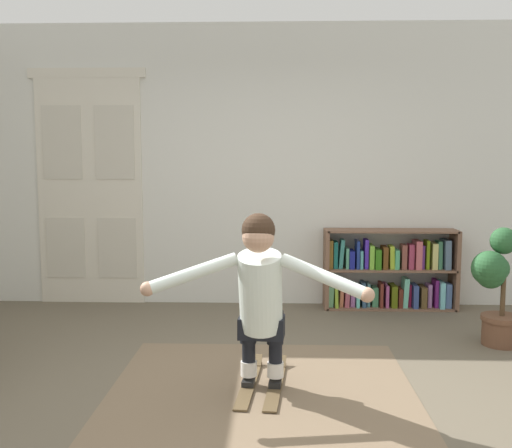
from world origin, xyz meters
The scene contains 8 objects.
ground_plane centered at (0.00, 0.00, 0.00)m, with size 7.20×7.20×0.00m, color brown.
back_wall centered at (0.00, 2.60, 1.45)m, with size 6.00×0.10×2.90m, color silver.
double_door centered at (-1.75, 2.54, 1.23)m, with size 1.22×0.05×2.45m.
rug centered at (0.12, 0.24, 0.00)m, with size 2.02×1.80×0.01m, color #75614A.
bookshelf centered at (1.38, 2.39, 0.37)m, with size 1.34×0.30×0.81m.
potted_plant centered at (2.01, 1.25, 0.52)m, with size 0.42×0.41×0.97m.
skis_pair centered at (0.12, 0.27, 0.02)m, with size 0.34×0.89×0.07m.
person_skier centered at (0.10, 0.11, 0.70)m, with size 1.41×0.62×1.12m.
Camera 1 is at (0.20, -3.61, 1.54)m, focal length 41.65 mm.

